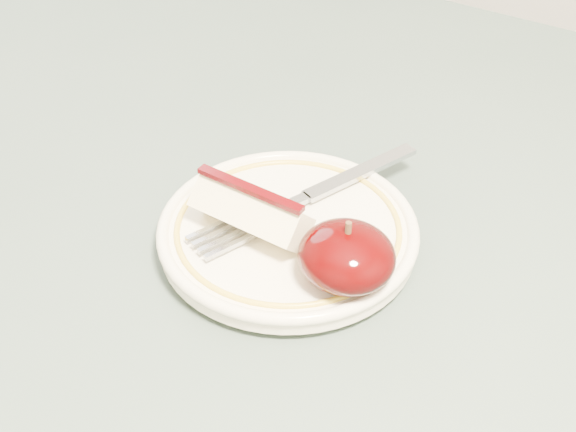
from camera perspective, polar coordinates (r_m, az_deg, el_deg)
The scene contains 5 objects.
table at distance 0.67m, azimuth -7.91°, elevation -5.10°, with size 0.90×0.90×0.75m.
plate at distance 0.56m, azimuth 0.00°, elevation -1.12°, with size 0.18×0.18×0.02m.
apple_half at distance 0.50m, azimuth 4.20°, elevation -2.87°, with size 0.06×0.06×0.05m.
apple_wedge at distance 0.54m, azimuth -2.68°, elevation 0.33°, with size 0.08×0.04×0.04m.
fork at distance 0.57m, azimuth 1.22°, elevation 1.31°, with size 0.09×0.19×0.00m.
Camera 1 is at (0.33, -0.35, 1.12)m, focal length 50.00 mm.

